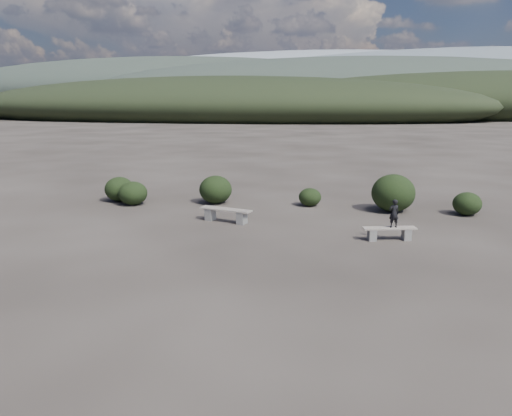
# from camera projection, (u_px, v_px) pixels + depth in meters

# --- Properties ---
(ground) EXTENTS (1200.00, 1200.00, 0.00)m
(ground) POSITION_uv_depth(u_px,v_px,m) (219.00, 283.00, 12.03)
(ground) COLOR #292420
(ground) RESTS_ON ground
(bench_left) EXTENTS (1.99, 0.90, 0.49)m
(bench_left) POSITION_uv_depth(u_px,v_px,m) (226.00, 214.00, 17.86)
(bench_left) COLOR slate
(bench_left) RESTS_ON ground
(bench_right) EXTENTS (1.68, 0.74, 0.41)m
(bench_right) POSITION_uv_depth(u_px,v_px,m) (389.00, 232.00, 15.59)
(bench_right) COLOR slate
(bench_right) RESTS_ON ground
(seated_person) EXTENTS (0.38, 0.32, 0.89)m
(seated_person) POSITION_uv_depth(u_px,v_px,m) (394.00, 213.00, 15.46)
(seated_person) COLOR black
(seated_person) RESTS_ON bench_right
(shrub_a) EXTENTS (1.19, 1.19, 0.98)m
(shrub_a) POSITION_uv_depth(u_px,v_px,m) (133.00, 193.00, 20.72)
(shrub_a) COLOR black
(shrub_a) RESTS_ON ground
(shrub_b) EXTENTS (1.37, 1.37, 1.18)m
(shrub_b) POSITION_uv_depth(u_px,v_px,m) (216.00, 190.00, 20.99)
(shrub_b) COLOR black
(shrub_b) RESTS_ON ground
(shrub_c) EXTENTS (0.93, 0.93, 0.74)m
(shrub_c) POSITION_uv_depth(u_px,v_px,m) (310.00, 197.00, 20.51)
(shrub_c) COLOR black
(shrub_c) RESTS_ON ground
(shrub_d) EXTENTS (1.68, 1.68, 1.47)m
(shrub_d) POSITION_uv_depth(u_px,v_px,m) (393.00, 193.00, 19.45)
(shrub_d) COLOR black
(shrub_d) RESTS_ON ground
(shrub_e) EXTENTS (1.06, 1.06, 0.88)m
(shrub_e) POSITION_uv_depth(u_px,v_px,m) (467.00, 204.00, 18.89)
(shrub_e) COLOR black
(shrub_e) RESTS_ON ground
(shrub_f) EXTENTS (1.25, 1.25, 1.05)m
(shrub_f) POSITION_uv_depth(u_px,v_px,m) (119.00, 189.00, 21.43)
(shrub_f) COLOR black
(shrub_f) RESTS_ON ground
(mountain_ridges) EXTENTS (500.00, 400.00, 56.00)m
(mountain_ridges) POSITION_uv_depth(u_px,v_px,m) (341.00, 88.00, 335.87)
(mountain_ridges) COLOR black
(mountain_ridges) RESTS_ON ground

